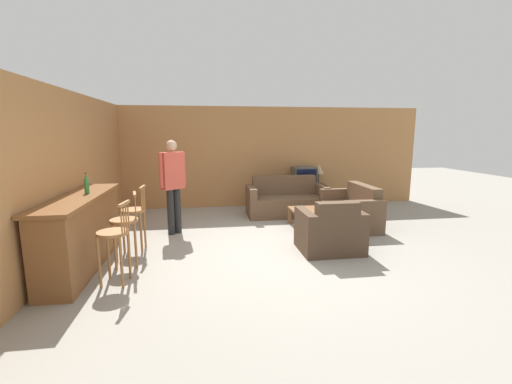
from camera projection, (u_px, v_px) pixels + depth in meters
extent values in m
plane|color=gray|center=(275.00, 252.00, 5.63)|extent=(24.00, 24.00, 0.00)
cube|color=#B27A47|center=(247.00, 157.00, 8.99)|extent=(9.40, 0.08, 2.60)
cube|color=#B27A47|center=(88.00, 168.00, 6.24)|extent=(0.08, 8.68, 2.60)
cube|color=brown|center=(82.00, 234.00, 4.94)|extent=(0.47, 2.29, 1.01)
cube|color=brown|center=(79.00, 198.00, 4.85)|extent=(0.55, 2.35, 0.05)
cylinder|color=#996638|center=(113.00, 233.00, 4.36)|extent=(0.45, 0.45, 0.04)
cylinder|color=#996638|center=(108.00, 255.00, 4.56)|extent=(0.04, 0.04, 0.66)
cylinder|color=#996638|center=(99.00, 263.00, 4.29)|extent=(0.04, 0.04, 0.66)
cylinder|color=#996638|center=(129.00, 255.00, 4.56)|extent=(0.04, 0.04, 0.66)
cylinder|color=#996638|center=(121.00, 263.00, 4.29)|extent=(0.04, 0.04, 0.66)
cylinder|color=#996638|center=(128.00, 216.00, 4.45)|extent=(0.02, 0.02, 0.34)
cylinder|color=#996638|center=(126.00, 217.00, 4.37)|extent=(0.02, 0.02, 0.34)
cylinder|color=#996638|center=(124.00, 219.00, 4.29)|extent=(0.02, 0.02, 0.34)
cylinder|color=#996638|center=(121.00, 221.00, 4.22)|extent=(0.02, 0.02, 0.34)
cube|color=#996638|center=(124.00, 204.00, 4.30)|extent=(0.08, 0.34, 0.04)
cylinder|color=#996638|center=(124.00, 220.00, 4.97)|extent=(0.47, 0.47, 0.04)
cylinder|color=#996638|center=(116.00, 242.00, 5.12)|extent=(0.04, 0.04, 0.66)
cylinder|color=#996638|center=(115.00, 248.00, 4.86)|extent=(0.04, 0.04, 0.66)
cylinder|color=#996638|center=(135.00, 240.00, 5.21)|extent=(0.04, 0.04, 0.66)
cylinder|color=#996638|center=(136.00, 245.00, 4.95)|extent=(0.04, 0.04, 0.66)
cylinder|color=#996638|center=(135.00, 205.00, 5.11)|extent=(0.02, 0.02, 0.34)
cylinder|color=#996638|center=(135.00, 206.00, 5.04)|extent=(0.02, 0.02, 0.34)
cylinder|color=#996638|center=(135.00, 207.00, 4.96)|extent=(0.02, 0.02, 0.34)
cylinder|color=#996638|center=(136.00, 208.00, 4.89)|extent=(0.02, 0.02, 0.34)
cube|color=#996638|center=(135.00, 194.00, 4.97)|extent=(0.10, 0.34, 0.04)
cylinder|color=#996638|center=(133.00, 210.00, 5.62)|extent=(0.41, 0.41, 0.04)
cylinder|color=#996638|center=(128.00, 229.00, 5.80)|extent=(0.04, 0.04, 0.66)
cylinder|color=#996638|center=(123.00, 234.00, 5.53)|extent=(0.04, 0.04, 0.66)
cylinder|color=#996638|center=(145.00, 228.00, 5.83)|extent=(0.04, 0.04, 0.66)
cylinder|color=#996638|center=(141.00, 233.00, 5.56)|extent=(0.04, 0.04, 0.66)
cylinder|color=#996638|center=(145.00, 197.00, 5.72)|extent=(0.02, 0.02, 0.34)
cylinder|color=#996638|center=(143.00, 198.00, 5.64)|extent=(0.02, 0.02, 0.34)
cylinder|color=#996638|center=(142.00, 199.00, 5.56)|extent=(0.02, 0.02, 0.34)
cylinder|color=#996638|center=(141.00, 200.00, 5.48)|extent=(0.02, 0.02, 0.34)
cube|color=#996638|center=(142.00, 187.00, 5.57)|extent=(0.05, 0.34, 0.04)
cube|color=brown|center=(287.00, 206.00, 8.10)|extent=(1.54, 0.88, 0.45)
cube|color=brown|center=(284.00, 185.00, 8.34)|extent=(1.54, 0.22, 0.45)
cube|color=brown|center=(251.00, 202.00, 7.95)|extent=(0.16, 0.88, 0.70)
cube|color=brown|center=(321.00, 200.00, 8.20)|extent=(0.16, 0.88, 0.70)
cube|color=#4C3828|center=(329.00, 237.00, 5.68)|extent=(0.67, 0.83, 0.45)
cube|color=#4C3828|center=(337.00, 216.00, 5.30)|extent=(0.67, 0.22, 0.43)
cube|color=#4C3828|center=(353.00, 229.00, 5.72)|extent=(0.16, 0.83, 0.69)
cube|color=#4C3828|center=(305.00, 231.00, 5.60)|extent=(0.16, 0.83, 0.69)
cube|color=brown|center=(349.00, 215.00, 7.17)|extent=(0.81, 1.21, 0.45)
cube|color=brown|center=(363.00, 195.00, 7.14)|extent=(0.22, 1.21, 0.42)
cube|color=brown|center=(337.00, 203.00, 7.82)|extent=(0.81, 0.16, 0.68)
cube|color=brown|center=(364.00, 218.00, 6.48)|extent=(0.81, 0.16, 0.68)
cube|color=brown|center=(307.00, 212.00, 6.94)|extent=(0.59, 0.95, 0.04)
cube|color=brown|center=(301.00, 227.00, 6.51)|extent=(0.06, 0.06, 0.34)
cube|color=brown|center=(326.00, 226.00, 6.58)|extent=(0.06, 0.06, 0.34)
cube|color=brown|center=(290.00, 216.00, 7.36)|extent=(0.06, 0.06, 0.34)
cube|color=brown|center=(312.00, 215.00, 7.43)|extent=(0.06, 0.06, 0.34)
cube|color=black|center=(304.00, 196.00, 9.02)|extent=(1.11, 0.54, 0.59)
cube|color=#4C4C4C|center=(304.00, 176.00, 8.93)|extent=(0.59, 0.47, 0.46)
cube|color=black|center=(307.00, 177.00, 8.70)|extent=(0.52, 0.01, 0.39)
cylinder|color=#2D7F3D|center=(87.00, 187.00, 5.03)|extent=(0.07, 0.07, 0.20)
cone|color=#2D7F3D|center=(86.00, 177.00, 5.01)|extent=(0.06, 0.06, 0.09)
cylinder|color=black|center=(86.00, 173.00, 5.00)|extent=(0.02, 0.02, 0.02)
cube|color=#33704C|center=(304.00, 211.00, 6.87)|extent=(0.17, 0.16, 0.03)
cylinder|color=brown|center=(318.00, 184.00, 9.03)|extent=(0.16, 0.16, 0.02)
cylinder|color=brown|center=(319.00, 178.00, 9.00)|extent=(0.03, 0.03, 0.26)
cone|color=tan|center=(319.00, 169.00, 8.96)|extent=(0.27, 0.27, 0.23)
cylinder|color=black|center=(171.00, 212.00, 6.54)|extent=(0.13, 0.13, 0.88)
cylinder|color=black|center=(178.00, 211.00, 6.65)|extent=(0.13, 0.13, 0.88)
cube|color=#CC4C3D|center=(172.00, 171.00, 6.46)|extent=(0.45, 0.40, 0.70)
cylinder|color=#CC4C3D|center=(161.00, 170.00, 6.29)|extent=(0.09, 0.09, 0.64)
cylinder|color=#CC4C3D|center=(183.00, 168.00, 6.62)|extent=(0.09, 0.09, 0.64)
sphere|color=tan|center=(171.00, 146.00, 6.38)|extent=(0.20, 0.20, 0.20)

